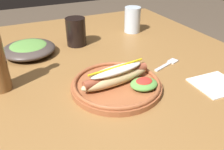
{
  "coord_description": "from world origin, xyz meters",
  "views": [
    {
      "loc": [
        -0.25,
        -0.75,
        1.13
      ],
      "look_at": [
        0.01,
        -0.18,
        0.77
      ],
      "focal_mm": 38.45,
      "sensor_mm": 36.0,
      "label": 1
    }
  ],
  "objects": [
    {
      "name": "soda_cup",
      "position": [
        0.01,
        0.16,
        0.8
      ],
      "size": [
        0.08,
        0.08,
        0.11
      ],
      "primitive_type": "cylinder",
      "color": "black",
      "rests_on": "dining_table"
    },
    {
      "name": "dining_table",
      "position": [
        0.0,
        0.0,
        0.65
      ],
      "size": [
        1.16,
        1.09,
        0.74
      ],
      "color": "olive",
      "rests_on": "ground_plane"
    },
    {
      "name": "hot_dog_plate",
      "position": [
        0.01,
        -0.22,
        0.76
      ],
      "size": [
        0.27,
        0.27,
        0.08
      ],
      "color": "#9E5633",
      "rests_on": "dining_table"
    },
    {
      "name": "water_cup",
      "position": [
        0.29,
        0.2,
        0.8
      ],
      "size": [
        0.07,
        0.07,
        0.12
      ],
      "primitive_type": "cylinder",
      "color": "silver",
      "rests_on": "dining_table"
    },
    {
      "name": "fork",
      "position": [
        0.24,
        -0.15,
        0.74
      ],
      "size": [
        0.12,
        0.06,
        0.0
      ],
      "rotation": [
        0.0,
        0.0,
        0.34
      ],
      "color": "silver",
      "rests_on": "dining_table"
    },
    {
      "name": "side_bowl",
      "position": [
        -0.19,
        0.14,
        0.76
      ],
      "size": [
        0.2,
        0.2,
        0.05
      ],
      "color": "#423833",
      "rests_on": "dining_table"
    },
    {
      "name": "napkin",
      "position": [
        0.29,
        -0.32,
        0.74
      ],
      "size": [
        0.13,
        0.12,
        0.0
      ],
      "primitive_type": "cube",
      "rotation": [
        0.0,
        0.0,
        -0.04
      ],
      "color": "white",
      "rests_on": "dining_table"
    }
  ]
}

